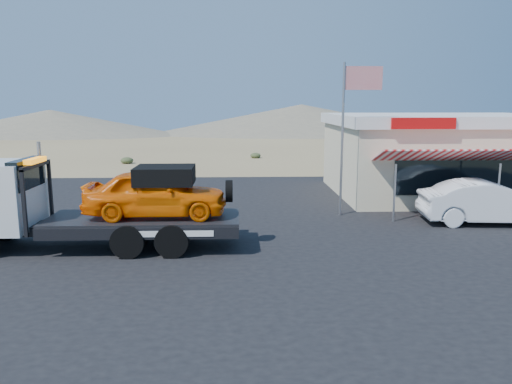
{
  "coord_description": "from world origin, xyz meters",
  "views": [
    {
      "loc": [
        0.54,
        -15.02,
        4.5
      ],
      "look_at": [
        1.19,
        1.61,
        1.5
      ],
      "focal_mm": 35.0,
      "sensor_mm": 36.0,
      "label": 1
    }
  ],
  "objects_px": {
    "white_sedan": "(488,202)",
    "tow_truck": "(92,201)",
    "jerky_store": "(440,154)",
    "flagpole": "(349,121)"
  },
  "relations": [
    {
      "from": "jerky_store",
      "to": "white_sedan",
      "type": "bearing_deg",
      "value": -95.73
    },
    {
      "from": "flagpole",
      "to": "jerky_store",
      "type": "bearing_deg",
      "value": 38.79
    },
    {
      "from": "white_sedan",
      "to": "tow_truck",
      "type": "bearing_deg",
      "value": 106.0
    },
    {
      "from": "tow_truck",
      "to": "flagpole",
      "type": "distance_m",
      "value": 10.09
    },
    {
      "from": "white_sedan",
      "to": "flagpole",
      "type": "xyz_separation_m",
      "value": [
        -4.95,
        1.66,
        2.94
      ]
    },
    {
      "from": "tow_truck",
      "to": "white_sedan",
      "type": "xyz_separation_m",
      "value": [
        13.8,
        2.63,
        -0.7
      ]
    },
    {
      "from": "tow_truck",
      "to": "flagpole",
      "type": "xyz_separation_m",
      "value": [
        8.85,
        4.3,
        2.24
      ]
    },
    {
      "from": "jerky_store",
      "to": "flagpole",
      "type": "relative_size",
      "value": 1.73
    },
    {
      "from": "white_sedan",
      "to": "flagpole",
      "type": "relative_size",
      "value": 0.81
    },
    {
      "from": "jerky_store",
      "to": "flagpole",
      "type": "bearing_deg",
      "value": -141.21
    }
  ]
}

